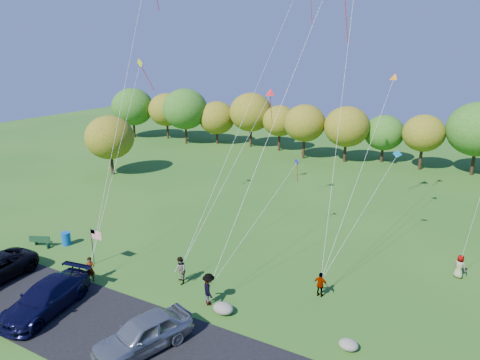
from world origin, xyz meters
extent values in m
plane|color=#225B1A|center=(0.00, 0.00, 0.00)|extent=(140.00, 140.00, 0.00)
cube|color=black|center=(0.00, -4.00, 0.03)|extent=(44.00, 6.00, 0.06)
cylinder|color=#3A2415|center=(-34.44, 39.62, 1.26)|extent=(0.36, 0.36, 2.52)
ellipsoid|color=#235A17|center=(-34.44, 39.62, 4.22)|extent=(5.23, 5.23, 4.71)
cylinder|color=#3A2415|center=(-30.72, 36.52, 1.16)|extent=(0.36, 0.36, 2.32)
ellipsoid|color=#235A17|center=(-30.72, 36.52, 4.47)|extent=(6.61, 6.61, 5.95)
cylinder|color=#3A2415|center=(-24.54, 39.96, 1.20)|extent=(0.36, 0.36, 2.40)
ellipsoid|color=#366519|center=(-24.54, 39.96, 4.42)|extent=(6.20, 6.20, 5.58)
cylinder|color=#3A2415|center=(-20.25, 36.84, 1.34)|extent=(0.36, 0.36, 2.69)
ellipsoid|color=#366519|center=(-20.25, 36.84, 4.84)|extent=(6.61, 6.61, 5.95)
cylinder|color=#3A2415|center=(-15.25, 38.83, 1.56)|extent=(0.36, 0.36, 3.13)
ellipsoid|color=#366519|center=(-15.25, 38.83, 4.76)|extent=(5.02, 5.02, 4.52)
cylinder|color=#3A2415|center=(-10.46, 38.21, 1.32)|extent=(0.36, 0.36, 2.65)
ellipsoid|color=#366519|center=(-10.46, 38.21, 4.35)|extent=(5.25, 5.25, 4.73)
cylinder|color=#3A2415|center=(-4.50, 39.18, 1.29)|extent=(0.36, 0.36, 2.58)
ellipsoid|color=#235A17|center=(-4.50, 39.18, 4.35)|extent=(5.46, 5.46, 4.92)
cylinder|color=#3A2415|center=(-0.34, 37.84, 1.39)|extent=(0.36, 0.36, 2.78)
ellipsoid|color=#366519|center=(-0.34, 37.84, 4.87)|extent=(6.44, 6.44, 5.79)
cylinder|color=#3A2415|center=(5.24, 37.30, 1.47)|extent=(0.36, 0.36, 2.94)
ellipsoid|color=#366519|center=(5.24, 37.30, 4.86)|extent=(5.90, 5.90, 5.31)
cylinder|color=#3A2415|center=(10.41, 36.85, 1.12)|extent=(0.36, 0.36, 2.25)
ellipsoid|color=#235A17|center=(10.41, 36.85, 4.22)|extent=(6.08, 6.08, 5.47)
cylinder|color=#3A2415|center=(15.10, 37.54, 1.22)|extent=(0.36, 0.36, 2.44)
ellipsoid|color=#366519|center=(15.10, 37.54, 4.69)|extent=(6.91, 6.91, 6.22)
cylinder|color=#3A2415|center=(-22.00, 18.00, 1.30)|extent=(0.36, 0.36, 2.60)
ellipsoid|color=#366519|center=(-22.00, 18.00, 4.42)|extent=(5.60, 5.60, 5.04)
imported|color=black|center=(-4.80, -4.37, 0.87)|extent=(3.14, 5.90, 1.63)
imported|color=gray|center=(2.07, -4.24, 0.91)|extent=(3.51, 5.39, 1.71)
imported|color=#4C4C59|center=(-5.23, -0.80, 0.81)|extent=(0.71, 0.62, 1.62)
imported|color=#4C4C59|center=(-0.09, 1.69, 0.89)|extent=(1.09, 1.08, 1.78)
imported|color=#4C4C59|center=(2.71, 0.61, 0.96)|extent=(1.38, 1.38, 1.92)
imported|color=#4C4C59|center=(8.05, 4.48, 0.77)|extent=(0.92, 0.42, 1.54)
imported|color=#4C4C59|center=(15.13, 10.88, 0.78)|extent=(0.89, 0.75, 1.56)
cube|color=#153C21|center=(-12.33, 1.03, 0.37)|extent=(1.50, 0.76, 0.05)
cube|color=#153C21|center=(-12.33, 0.87, 0.64)|extent=(1.47, 0.72, 0.49)
cube|color=#153C21|center=(-12.99, 1.03, 0.19)|extent=(0.23, 0.39, 0.37)
cube|color=#153C21|center=(-11.66, 1.03, 0.19)|extent=(0.23, 0.39, 0.37)
cylinder|color=#0B49A5|center=(-10.94, 2.08, 0.49)|extent=(0.66, 0.66, 0.99)
cylinder|color=black|center=(-6.83, 0.92, 1.30)|extent=(0.05, 0.05, 2.60)
cube|color=red|center=(-6.37, 0.92, 2.23)|extent=(0.94, 0.62, 0.02)
cube|color=navy|center=(-6.65, 0.93, 2.42)|extent=(0.37, 0.02, 0.29)
ellipsoid|color=gray|center=(3.89, 0.23, 0.30)|extent=(1.20, 0.94, 0.60)
ellipsoid|color=gray|center=(10.80, 0.60, 0.25)|extent=(0.96, 0.80, 0.50)
cone|color=orange|center=(9.32, 14.61, 12.20)|extent=(0.77, 0.58, 0.62)
cube|color=#F6FF15|center=(-9.79, 10.19, 13.04)|extent=(0.73, 0.26, 0.73)
cube|color=#1794E8|center=(10.33, 13.04, 7.17)|extent=(0.62, 0.24, 0.60)
cone|color=red|center=(-0.60, 15.57, 10.60)|extent=(0.94, 0.58, 0.81)
cube|color=#2218DF|center=(3.39, 11.97, 6.00)|extent=(0.45, 0.30, 0.50)
camera|label=1|loc=(14.64, -17.39, 13.98)|focal=32.00mm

